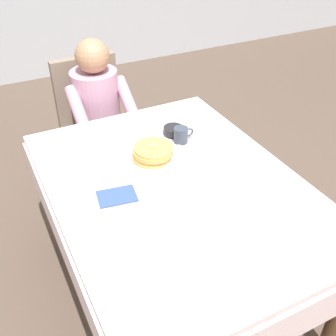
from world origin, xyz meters
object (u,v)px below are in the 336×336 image
dining_table_main (176,198)px  knife_right_of_plate (188,153)px  bowl_butter (173,131)px  plate_breakfast (153,160)px  cup_coffee (181,135)px  spoon_near_edge (180,200)px  diner_person (99,109)px  fork_left_of_plate (118,173)px  breakfast_stack (153,153)px  chair_diner (93,117)px

dining_table_main → knife_right_of_plate: knife_right_of_plate is taller
bowl_butter → plate_breakfast: bearing=-139.1°
cup_coffee → spoon_near_edge: cup_coffee is taller
diner_person → plate_breakfast: (0.02, -0.80, 0.08)m
plate_breakfast → fork_left_of_plate: size_ratio=1.56×
fork_left_of_plate → breakfast_stack: bearing=-83.8°
dining_table_main → knife_right_of_plate: (0.17, 0.20, 0.09)m
cup_coffee → bowl_butter: bearing=90.2°
fork_left_of_plate → diner_person: bearing=-12.1°
knife_right_of_plate → fork_left_of_plate: bearing=86.2°
dining_table_main → spoon_near_edge: spoon_near_edge is taller
chair_diner → knife_right_of_plate: (0.21, -0.97, 0.21)m
plate_breakfast → spoon_near_edge: plate_breakfast is taller
chair_diner → dining_table_main: bearing=91.7°
cup_coffee → fork_left_of_plate: bearing=-164.1°
bowl_butter → spoon_near_edge: bearing=-114.7°
dining_table_main → breakfast_stack: bearing=94.4°
breakfast_stack → cup_coffee: (0.21, 0.09, -0.01)m
dining_table_main → plate_breakfast: plate_breakfast is taller
cup_coffee → fork_left_of_plate: 0.42m
chair_diner → bowl_butter: (0.23, -0.77, 0.23)m
chair_diner → bowl_butter: size_ratio=8.45×
dining_table_main → plate_breakfast: size_ratio=5.44×
bowl_butter → spoon_near_edge: 0.57m
knife_right_of_plate → bowl_butter: bearing=-9.9°
plate_breakfast → cup_coffee: cup_coffee is taller
diner_person → cup_coffee: (0.23, -0.70, 0.11)m
plate_breakfast → breakfast_stack: (0.00, 0.00, 0.04)m
plate_breakfast → breakfast_stack: 0.04m
bowl_butter → fork_left_of_plate: (-0.40, -0.20, -0.02)m
breakfast_stack → knife_right_of_plate: bearing=-6.4°
dining_table_main → fork_left_of_plate: fork_left_of_plate is taller
breakfast_stack → fork_left_of_plate: bearing=-173.7°
dining_table_main → cup_coffee: bearing=58.0°
chair_diner → breakfast_stack: bearing=91.1°
chair_diner → knife_right_of_plate: chair_diner is taller
chair_diner → spoon_near_edge: chair_diner is taller
chair_diner → cup_coffee: 0.92m
diner_person → spoon_near_edge: size_ratio=7.47×
diner_person → knife_right_of_plate: size_ratio=5.60×
knife_right_of_plate → dining_table_main: bearing=134.9°
dining_table_main → chair_diner: 1.18m
breakfast_stack → fork_left_of_plate: size_ratio=1.15×
knife_right_of_plate → spoon_near_edge: 0.38m
breakfast_stack → diner_person: bearing=91.3°
plate_breakfast → bowl_butter: 0.28m
dining_table_main → diner_person: (-0.03, 1.01, 0.02)m
breakfast_stack → fork_left_of_plate: (-0.19, -0.02, -0.05)m
breakfast_stack → plate_breakfast: bearing=-137.2°
spoon_near_edge → knife_right_of_plate: bearing=41.6°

